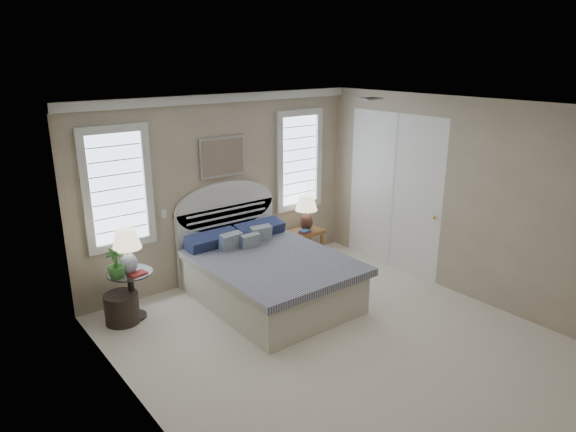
# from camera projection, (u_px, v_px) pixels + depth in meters

# --- Properties ---
(floor) EXTENTS (4.50, 5.00, 0.01)m
(floor) POSITION_uv_depth(u_px,v_px,m) (338.00, 342.00, 5.99)
(floor) COLOR silver
(floor) RESTS_ON ground
(ceiling) EXTENTS (4.50, 5.00, 0.01)m
(ceiling) POSITION_uv_depth(u_px,v_px,m) (346.00, 108.00, 5.18)
(ceiling) COLOR white
(ceiling) RESTS_ON wall_back
(wall_back) EXTENTS (4.50, 0.02, 2.70)m
(wall_back) POSITION_uv_depth(u_px,v_px,m) (223.00, 188.00, 7.47)
(wall_back) COLOR gray
(wall_back) RESTS_ON floor
(wall_left) EXTENTS (0.02, 5.00, 2.70)m
(wall_left) POSITION_uv_depth(u_px,v_px,m) (145.00, 289.00, 4.27)
(wall_left) COLOR gray
(wall_left) RESTS_ON floor
(wall_right) EXTENTS (0.02, 5.00, 2.70)m
(wall_right) POSITION_uv_depth(u_px,v_px,m) (463.00, 199.00, 6.90)
(wall_right) COLOR gray
(wall_right) RESTS_ON floor
(crown_molding) EXTENTS (4.50, 0.08, 0.12)m
(crown_molding) POSITION_uv_depth(u_px,v_px,m) (221.00, 98.00, 7.05)
(crown_molding) COLOR silver
(crown_molding) RESTS_ON wall_back
(hvac_vent) EXTENTS (0.30, 0.20, 0.02)m
(hvac_vent) POSITION_uv_depth(u_px,v_px,m) (370.00, 99.00, 6.49)
(hvac_vent) COLOR #B2B2B2
(hvac_vent) RESTS_ON ceiling
(switch_plate) EXTENTS (0.08, 0.01, 0.12)m
(switch_plate) POSITION_uv_depth(u_px,v_px,m) (164.00, 214.00, 6.96)
(switch_plate) COLOR silver
(switch_plate) RESTS_ON wall_back
(window_left) EXTENTS (0.90, 0.06, 1.60)m
(window_left) POSITION_uv_depth(u_px,v_px,m) (117.00, 188.00, 6.47)
(window_left) COLOR #C4DCF9
(window_left) RESTS_ON wall_back
(window_right) EXTENTS (0.90, 0.06, 1.60)m
(window_right) POSITION_uv_depth(u_px,v_px,m) (299.00, 160.00, 8.20)
(window_right) COLOR #C4DCF9
(window_right) RESTS_ON wall_back
(painting) EXTENTS (0.74, 0.04, 0.58)m
(painting) POSITION_uv_depth(u_px,v_px,m) (223.00, 157.00, 7.30)
(painting) COLOR silver
(painting) RESTS_ON wall_back
(closet_door) EXTENTS (0.02, 1.80, 2.40)m
(closet_door) POSITION_uv_depth(u_px,v_px,m) (393.00, 192.00, 7.84)
(closet_door) COLOR white
(closet_door) RESTS_ON floor
(bed) EXTENTS (1.72, 2.28, 1.47)m
(bed) POSITION_uv_depth(u_px,v_px,m) (265.00, 272.00, 6.97)
(bed) COLOR beige
(bed) RESTS_ON floor
(side_table_left) EXTENTS (0.56, 0.56, 0.63)m
(side_table_left) POSITION_uv_depth(u_px,v_px,m) (131.00, 290.00, 6.45)
(side_table_left) COLOR black
(side_table_left) RESTS_ON floor
(nightstand_right) EXTENTS (0.50, 0.40, 0.53)m
(nightstand_right) POSITION_uv_depth(u_px,v_px,m) (306.00, 238.00, 8.26)
(nightstand_right) COLOR brown
(nightstand_right) RESTS_ON floor
(floor_pot) EXTENTS (0.46, 0.46, 0.38)m
(floor_pot) POSITION_uv_depth(u_px,v_px,m) (122.00, 308.00, 6.39)
(floor_pot) COLOR black
(floor_pot) RESTS_ON floor
(lamp_left) EXTENTS (0.39, 0.39, 0.58)m
(lamp_left) POSITION_uv_depth(u_px,v_px,m) (127.00, 247.00, 6.24)
(lamp_left) COLOR silver
(lamp_left) RESTS_ON side_table_left
(lamp_right) EXTENTS (0.42, 0.42, 0.57)m
(lamp_right) POSITION_uv_depth(u_px,v_px,m) (306.00, 209.00, 8.11)
(lamp_right) COLOR black
(lamp_right) RESTS_ON nightstand_right
(potted_plant) EXTENTS (0.27, 0.27, 0.38)m
(potted_plant) POSITION_uv_depth(u_px,v_px,m) (116.00, 263.00, 6.15)
(potted_plant) COLOR #347A31
(potted_plant) RESTS_ON side_table_left
(books_left) EXTENTS (0.23, 0.19, 0.03)m
(books_left) POSITION_uv_depth(u_px,v_px,m) (138.00, 274.00, 6.29)
(books_left) COLOR maroon
(books_left) RESTS_ON side_table_left
(books_right) EXTENTS (0.19, 0.15, 0.05)m
(books_right) POSITION_uv_depth(u_px,v_px,m) (305.00, 232.00, 8.06)
(books_right) COLOR maroon
(books_right) RESTS_ON nightstand_right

